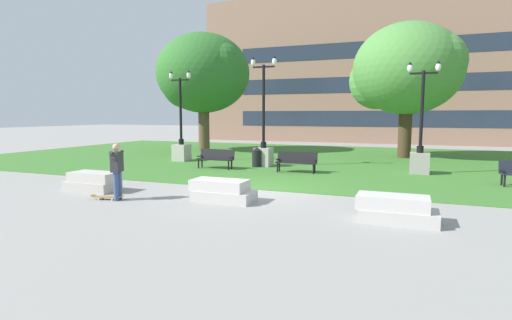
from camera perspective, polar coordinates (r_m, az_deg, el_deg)
ground_plane at (r=13.68m, az=0.02°, el=-4.29°), size 140.00×140.00×0.00m
grass_lawn at (r=23.17m, az=9.10°, el=0.11°), size 40.00×20.00×0.02m
concrete_block_center at (r=14.55m, az=-22.24°, el=-2.90°), size 1.85×0.90×0.64m
concrete_block_left at (r=11.91m, az=-4.87°, el=-4.43°), size 1.87×0.90×0.64m
concrete_block_right at (r=10.15m, az=19.32°, el=-6.69°), size 1.87×0.90×0.64m
person_skateboarder at (r=12.61m, az=-19.24°, el=-1.07°), size 0.36×0.57×1.71m
skateboard at (r=12.90m, az=-20.48°, el=-4.98°), size 1.04×0.38×0.14m
park_bench_near_right at (r=18.99m, az=-5.75°, el=0.36°), size 1.81×0.57×0.90m
park_bench_far_left at (r=17.69m, az=5.82°, el=-0.09°), size 1.83×0.63×0.90m
lamp_post_left at (r=18.62m, az=22.39°, el=1.20°), size 1.32×0.80×4.78m
lamp_post_center at (r=19.73m, az=1.08°, el=2.24°), size 1.32×0.80×5.34m
lamp_post_right at (r=22.38m, az=-10.62°, el=2.44°), size 1.32×0.80×4.90m
tree_near_right at (r=28.34m, az=-7.68°, el=12.02°), size 6.70×6.38×8.09m
tree_far_left at (r=25.28m, az=20.64°, el=11.91°), size 6.51×6.20×7.81m
trash_bin at (r=19.49m, az=0.14°, el=0.45°), size 0.49×0.49×0.96m
building_facade_distant at (r=37.45m, az=15.58°, el=12.72°), size 31.31×1.03×13.55m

